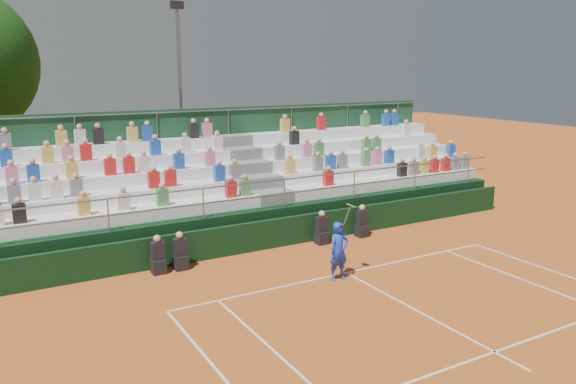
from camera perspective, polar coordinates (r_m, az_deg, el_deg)
ground at (r=16.99m, az=5.92°, el=-8.18°), size 90.00×90.00×0.00m
courtside_wall at (r=19.38m, az=0.44°, el=-3.92°), size 20.00×0.15×1.00m
line_officials at (r=18.38m, az=-2.57°, el=-4.93°), size 7.90×0.40×1.19m
grandstand at (r=21.99m, az=-3.84°, el=-0.40°), size 20.00×5.20×4.40m
tennis_player at (r=16.21m, az=5.19°, el=-5.99°), size 0.85×0.43×2.22m
floodlight_mast at (r=27.51m, az=-10.91°, el=10.62°), size 0.60×0.25×8.97m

